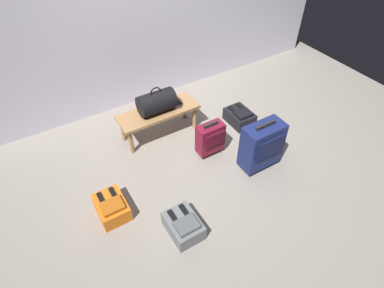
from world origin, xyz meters
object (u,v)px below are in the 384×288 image
(suitcase_upright_navy, at_px, (262,145))
(backpack_grey, at_px, (183,225))
(bench, at_px, (158,114))
(suitcase_small_burgundy, at_px, (210,138))
(backpack_dark, at_px, (240,117))
(duffel_bag_black, at_px, (157,102))
(cell_phone, at_px, (178,102))
(backpack_orange, at_px, (112,207))

(suitcase_upright_navy, relative_size, backpack_grey, 1.64)
(bench, xyz_separation_m, suitcase_small_burgundy, (0.35, -0.62, -0.08))
(backpack_dark, bearing_deg, backpack_grey, -144.70)
(duffel_bag_black, distance_m, cell_phone, 0.33)
(suitcase_upright_navy, relative_size, suitcase_small_burgundy, 1.35)
(cell_phone, relative_size, backpack_orange, 0.38)
(cell_phone, distance_m, suitcase_small_burgundy, 0.67)
(suitcase_small_burgundy, height_order, backpack_orange, suitcase_small_burgundy)
(duffel_bag_black, height_order, backpack_grey, duffel_bag_black)
(backpack_grey, relative_size, backpack_dark, 1.00)
(bench, bearing_deg, suitcase_upright_navy, -56.26)
(suitcase_upright_navy, bearing_deg, backpack_orange, 171.56)
(cell_phone, relative_size, backpack_grey, 0.38)
(cell_phone, bearing_deg, duffel_bag_black, -173.96)
(cell_phone, bearing_deg, backpack_grey, -117.69)
(cell_phone, height_order, backpack_grey, cell_phone)
(duffel_bag_black, bearing_deg, suitcase_upright_navy, -55.92)
(cell_phone, height_order, backpack_dark, cell_phone)
(suitcase_small_burgundy, bearing_deg, duffel_bag_black, 120.23)
(cell_phone, distance_m, backpack_orange, 1.55)
(cell_phone, bearing_deg, suitcase_upright_navy, -68.72)
(cell_phone, height_order, suitcase_small_burgundy, suitcase_small_burgundy)
(cell_phone, xyz_separation_m, suitcase_upright_navy, (0.43, -1.11, -0.06))
(suitcase_small_burgundy, bearing_deg, bench, 119.58)
(duffel_bag_black, height_order, backpack_dark, duffel_bag_black)
(suitcase_upright_navy, height_order, suitcase_small_burgundy, suitcase_upright_navy)
(duffel_bag_black, distance_m, suitcase_upright_navy, 1.32)
(duffel_bag_black, height_order, backpack_orange, duffel_bag_black)
(backpack_orange, distance_m, backpack_grey, 0.75)
(suitcase_upright_navy, bearing_deg, duffel_bag_black, 124.08)
(bench, relative_size, duffel_bag_black, 2.27)
(backpack_orange, relative_size, backpack_dark, 1.00)
(backpack_orange, bearing_deg, bench, 40.92)
(bench, bearing_deg, backpack_grey, -108.15)
(suitcase_upright_navy, distance_m, backpack_grey, 1.24)
(bench, height_order, duffel_bag_black, duffel_bag_black)
(cell_phone, xyz_separation_m, backpack_dark, (0.72, -0.38, -0.28))
(bench, bearing_deg, suitcase_small_burgundy, -60.42)
(suitcase_upright_navy, bearing_deg, bench, 123.74)
(duffel_bag_black, relative_size, cell_phone, 3.06)
(duffel_bag_black, xyz_separation_m, backpack_grey, (-0.44, -1.38, -0.41))
(suitcase_upright_navy, xyz_separation_m, backpack_orange, (-1.68, 0.25, -0.23))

